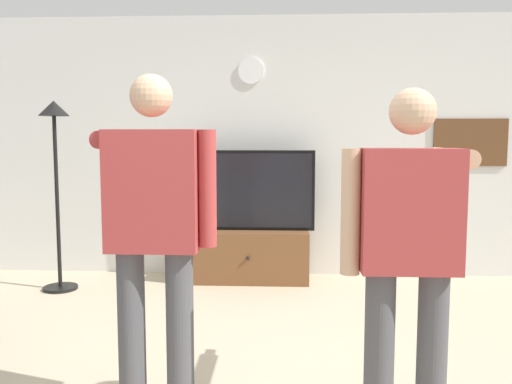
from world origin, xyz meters
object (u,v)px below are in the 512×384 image
object	(u,v)px
framed_picture	(470,142)
person_standing_nearer_couch	(408,246)
television	(250,190)
wall_clock	(251,71)
tv_stand	(250,256)
person_standing_nearer_lamp	(154,226)
floor_lamp	(55,156)

from	to	relation	value
framed_picture	person_standing_nearer_couch	distance (m)	3.45
television	person_standing_nearer_couch	xyz separation A→B (m)	(0.91, -2.89, 0.03)
wall_clock	person_standing_nearer_couch	xyz separation A→B (m)	(0.91, -3.14, -1.18)
framed_picture	tv_stand	bearing A→B (deg)	-172.54
tv_stand	person_standing_nearer_lamp	bearing A→B (deg)	-96.76
tv_stand	person_standing_nearer_couch	bearing A→B (deg)	-72.35
wall_clock	floor_lamp	xyz separation A→B (m)	(-1.79, -0.69, -0.85)
floor_lamp	person_standing_nearer_couch	world-z (taller)	floor_lamp
framed_picture	floor_lamp	bearing A→B (deg)	-170.24
floor_lamp	person_standing_nearer_couch	size ratio (longest dim) A/B	1.07
person_standing_nearer_lamp	person_standing_nearer_couch	world-z (taller)	person_standing_nearer_lamp
tv_stand	framed_picture	distance (m)	2.54
person_standing_nearer_lamp	tv_stand	bearing A→B (deg)	83.24
wall_clock	person_standing_nearer_lamp	world-z (taller)	wall_clock
person_standing_nearer_couch	framed_picture	bearing A→B (deg)	66.78
person_standing_nearer_lamp	floor_lamp	bearing A→B (deg)	122.98
television	framed_picture	bearing A→B (deg)	6.30
framed_picture	floor_lamp	xyz separation A→B (m)	(-4.05, -0.70, -0.12)
framed_picture	floor_lamp	distance (m)	4.11
floor_lamp	person_standing_nearer_couch	distance (m)	3.66
tv_stand	person_standing_nearer_lamp	world-z (taller)	person_standing_nearer_lamp
person_standing_nearer_lamp	person_standing_nearer_couch	size ratio (longest dim) A/B	1.05
tv_stand	wall_clock	world-z (taller)	wall_clock
person_standing_nearer_couch	tv_stand	bearing A→B (deg)	107.65
wall_clock	framed_picture	world-z (taller)	wall_clock
television	floor_lamp	distance (m)	1.88
tv_stand	television	xyz separation A→B (m)	(0.00, 0.05, 0.66)
tv_stand	television	size ratio (longest dim) A/B	0.91
person_standing_nearer_lamp	television	bearing A→B (deg)	83.36
person_standing_nearer_lamp	person_standing_nearer_couch	xyz separation A→B (m)	(1.22, -0.17, -0.06)
wall_clock	person_standing_nearer_lamp	bearing A→B (deg)	-96.10
television	person_standing_nearer_lamp	world-z (taller)	person_standing_nearer_lamp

